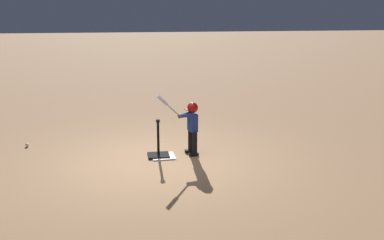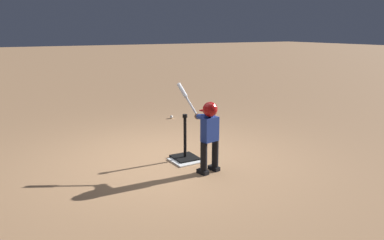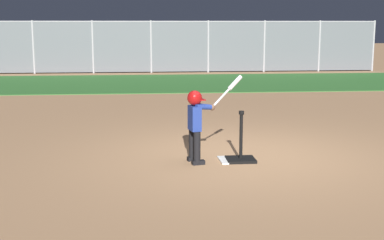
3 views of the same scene
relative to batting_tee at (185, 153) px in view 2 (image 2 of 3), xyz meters
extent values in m
plane|color=#AD7F56|center=(0.10, 0.28, -0.11)|extent=(90.00, 90.00, 0.00)
cube|color=white|center=(-0.09, 0.04, -0.10)|extent=(0.46, 0.46, 0.02)
cube|color=black|center=(0.00, 0.00, -0.09)|extent=(0.41, 0.37, 0.04)
cylinder|color=black|center=(0.00, 0.00, 0.25)|extent=(0.05, 0.05, 0.65)
cylinder|color=black|center=(0.00, 0.00, 0.60)|extent=(0.08, 0.08, 0.05)
cylinder|color=black|center=(-0.70, 0.07, 0.13)|extent=(0.12, 0.12, 0.48)
cube|color=black|center=(-0.68, 0.08, -0.08)|extent=(0.19, 0.13, 0.06)
cylinder|color=black|center=(-0.66, -0.15, 0.13)|extent=(0.12, 0.12, 0.48)
cube|color=black|center=(-0.64, -0.14, -0.08)|extent=(0.19, 0.13, 0.06)
cube|color=navy|center=(-0.68, -0.04, 0.54)|extent=(0.18, 0.27, 0.35)
sphere|color=brown|center=(-0.68, -0.04, 0.82)|extent=(0.18, 0.18, 0.18)
sphere|color=maroon|center=(-0.68, -0.04, 0.83)|extent=(0.21, 0.21, 0.21)
cube|color=maroon|center=(-0.59, -0.02, 0.80)|extent=(0.14, 0.18, 0.01)
cylinder|color=navy|center=(-0.56, 0.03, 0.70)|extent=(0.29, 0.10, 0.10)
cylinder|color=navy|center=(-0.54, -0.05, 0.70)|extent=(0.28, 0.20, 0.10)
sphere|color=brown|center=(-0.42, 0.02, 0.69)|extent=(0.09, 0.09, 0.09)
cylinder|color=silver|center=(-0.21, 0.06, 0.89)|extent=(0.44, 0.12, 0.44)
cylinder|color=silver|center=(-0.08, 0.09, 1.03)|extent=(0.23, 0.11, 0.22)
cylinder|color=black|center=(-0.44, 0.01, 0.67)|extent=(0.05, 0.06, 0.04)
sphere|color=white|center=(2.66, -1.06, -0.07)|extent=(0.07, 0.07, 0.07)
camera|label=1|loc=(0.67, 8.31, 2.72)|focal=42.00mm
camera|label=2|loc=(-5.03, 2.69, 1.92)|focal=35.00mm
camera|label=3|loc=(-1.40, -7.46, 1.86)|focal=50.00mm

